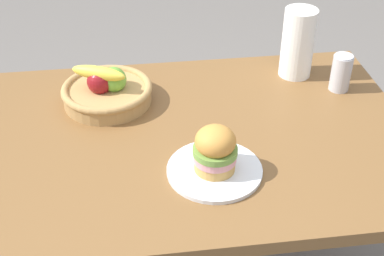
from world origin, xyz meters
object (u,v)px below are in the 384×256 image
(plate, at_px, (215,170))
(paper_towel_roll, at_px, (298,43))
(sandwich, at_px, (215,149))
(fruit_basket, at_px, (107,90))
(soda_can, at_px, (341,73))

(plate, xyz_separation_m, paper_towel_roll, (0.36, 0.49, 0.11))
(sandwich, bearing_deg, plate, -90.00)
(fruit_basket, bearing_deg, plate, -54.02)
(paper_towel_roll, bearing_deg, soda_can, -44.72)
(sandwich, height_order, soda_can, sandwich)
(fruit_basket, bearing_deg, sandwich, -54.02)
(paper_towel_roll, bearing_deg, plate, -126.82)
(soda_can, distance_m, paper_towel_roll, 0.18)
(plate, relative_size, paper_towel_roll, 1.08)
(soda_can, bearing_deg, plate, -142.55)
(plate, bearing_deg, fruit_basket, 125.98)
(fruit_basket, bearing_deg, soda_can, -1.53)
(plate, height_order, soda_can, soda_can)
(plate, xyz_separation_m, soda_can, (0.48, 0.37, 0.06))
(sandwich, distance_m, paper_towel_roll, 0.61)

